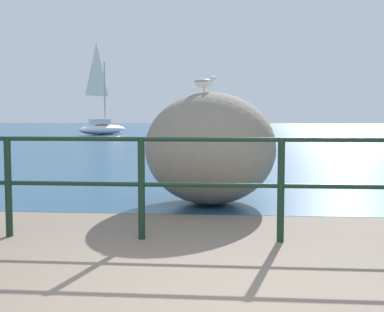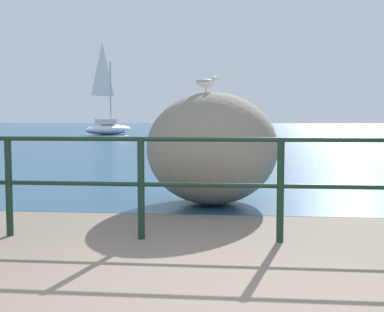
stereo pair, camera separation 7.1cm
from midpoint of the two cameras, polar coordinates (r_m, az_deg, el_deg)
The scene contains 6 objects.
ground_plane at distance 23.03m, azimuth 4.15°, elevation 1.27°, with size 120.00×120.00×0.10m, color #756656.
sea_surface at distance 51.24m, azimuth 4.54°, elevation 3.07°, with size 120.00×90.00×0.01m, color navy.
promenade_railing at distance 4.97m, azimuth 1.68°, elevation -2.30°, with size 9.67×0.07×1.02m.
breakwater_boulder_main at distance 7.08m, azimuth 1.81°, elevation 0.87°, with size 1.82×1.99×1.56m.
seagull at distance 7.14m, azimuth 1.11°, elevation 8.28°, with size 0.34×0.17×0.23m.
sailboat at distance 34.72m, azimuth -10.10°, elevation 3.53°, with size 3.13×4.52×6.16m.
Camera 1 is at (0.24, -2.99, 1.22)m, focal length 47.41 mm.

